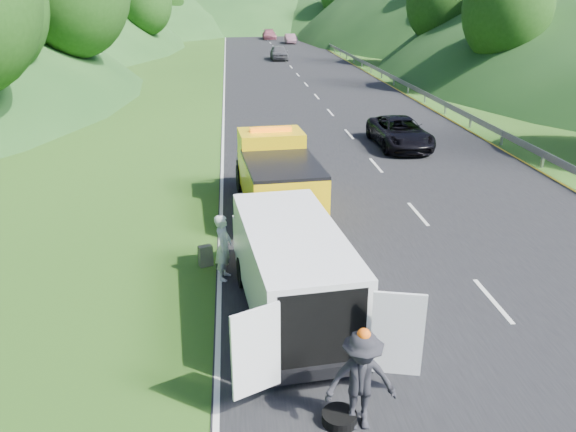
{
  "coord_description": "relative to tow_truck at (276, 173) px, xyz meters",
  "views": [
    {
      "loc": [
        -3.42,
        -13.8,
        7.28
      ],
      "look_at": [
        -1.9,
        1.08,
        1.3
      ],
      "focal_mm": 35.0,
      "sensor_mm": 36.0,
      "label": 1
    }
  ],
  "objects": [
    {
      "name": "suitcase",
      "position": [
        -2.39,
        -4.33,
        -1.02
      ],
      "size": [
        0.43,
        0.33,
        0.62
      ],
      "primitive_type": "cube",
      "rotation": [
        0.0,
        0.0,
        0.35
      ],
      "color": "#585B44",
      "rests_on": "ground"
    },
    {
      "name": "dist_car_b",
      "position": [
        7.85,
        69.6,
        -1.33
      ],
      "size": [
        1.47,
        4.23,
        1.39
      ],
      "primitive_type": "imported",
      "color": "#6D4959",
      "rests_on": "ground"
    },
    {
      "name": "tow_truck",
      "position": [
        0.0,
        0.0,
        0.0
      ],
      "size": [
        2.85,
        6.49,
        2.72
      ],
      "rotation": [
        0.0,
        0.0,
        0.08
      ],
      "color": "black",
      "rests_on": "ground"
    },
    {
      "name": "tree_line_left",
      "position": [
        -17.09,
        54.92,
        -1.33
      ],
      "size": [
        14.0,
        140.0,
        14.0
      ],
      "primitive_type": null,
      "color": "#234E17",
      "rests_on": "ground"
    },
    {
      "name": "passing_suv",
      "position": [
        6.88,
        8.05,
        -1.33
      ],
      "size": [
        2.44,
        5.23,
        1.45
      ],
      "primitive_type": "imported",
      "rotation": [
        0.0,
        0.0,
        0.01
      ],
      "color": "black",
      "rests_on": "ground"
    },
    {
      "name": "worker",
      "position": [
        0.56,
        -11.08,
        -1.33
      ],
      "size": [
        1.28,
        0.76,
        1.95
      ],
      "primitive_type": "imported",
      "rotation": [
        0.0,
        0.0,
        -0.03
      ],
      "color": "black",
      "rests_on": "ground"
    },
    {
      "name": "road_surface",
      "position": [
        4.91,
        34.92,
        -1.32
      ],
      "size": [
        14.0,
        200.0,
        0.02
      ],
      "primitive_type": "cube",
      "color": "black",
      "rests_on": "ground"
    },
    {
      "name": "child",
      "position": [
        -0.28,
        -4.45,
        -1.33
      ],
      "size": [
        0.61,
        0.6,
        0.99
      ],
      "primitive_type": "imported",
      "rotation": [
        0.0,
        0.0,
        -0.71
      ],
      "color": "tan",
      "rests_on": "ground"
    },
    {
      "name": "spare_tire",
      "position": [
        0.23,
        -10.96,
        -1.33
      ],
      "size": [
        0.64,
        0.64,
        0.2
      ],
      "primitive_type": "cylinder",
      "color": "black",
      "rests_on": "ground"
    },
    {
      "name": "dist_car_a",
      "position": [
        4.23,
        47.71,
        -1.33
      ],
      "size": [
        1.89,
        4.7,
        1.6
      ],
      "primitive_type": "imported",
      "color": "#444448",
      "rests_on": "ground"
    },
    {
      "name": "guardrail",
      "position": [
        12.21,
        47.42,
        -1.33
      ],
      "size": [
        0.06,
        140.0,
        1.52
      ],
      "primitive_type": "cube",
      "color": "gray",
      "rests_on": "ground"
    },
    {
      "name": "hills_backdrop",
      "position": [
        8.41,
        129.62,
        -1.33
      ],
      "size": [
        201.0,
        288.6,
        44.0
      ],
      "primitive_type": null,
      "color": "#2D5B23",
      "rests_on": "ground"
    },
    {
      "name": "dist_car_c",
      "position": [
        5.27,
        78.18,
        -1.33
      ],
      "size": [
        2.14,
        5.27,
        1.53
      ],
      "primitive_type": "imported",
      "color": "#984C5C",
      "rests_on": "ground"
    },
    {
      "name": "ground",
      "position": [
        1.91,
        -5.08,
        -1.33
      ],
      "size": [
        320.0,
        320.0,
        0.0
      ],
      "primitive_type": "plane",
      "color": "#38661E",
      "rests_on": "ground"
    },
    {
      "name": "white_van",
      "position": [
        -0.24,
        -7.21,
        -0.02
      ],
      "size": [
        3.56,
        6.77,
        2.32
      ],
      "rotation": [
        0.0,
        0.0,
        0.1
      ],
      "color": "black",
      "rests_on": "ground"
    },
    {
      "name": "woman",
      "position": [
        -1.85,
        -5.18,
        -1.33
      ],
      "size": [
        0.64,
        0.77,
        1.84
      ],
      "primitive_type": "imported",
      "rotation": [
        0.0,
        0.0,
        1.33
      ],
      "color": "silver",
      "rests_on": "ground"
    },
    {
      "name": "tree_line_right",
      "position": [
        24.91,
        54.92,
        -1.33
      ],
      "size": [
        14.0,
        140.0,
        14.0
      ],
      "primitive_type": null,
      "color": "#234E17",
      "rests_on": "ground"
    }
  ]
}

